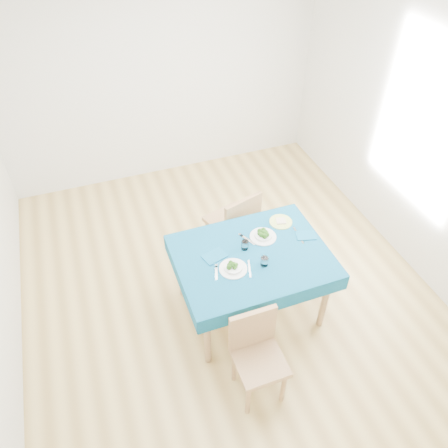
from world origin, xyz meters
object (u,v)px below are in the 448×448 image
object	(u,v)px
chair_near	(260,358)
bowl_near	(233,266)
table	(251,283)
side_plate	(281,222)
chair_far	(231,212)
bowl_far	(263,234)

from	to	relation	value
chair_near	bowl_near	world-z (taller)	chair_near
table	side_plate	size ratio (longest dim) A/B	6.19
chair_far	bowl_far	world-z (taller)	chair_far
chair_far	chair_near	bearing A→B (deg)	60.55
chair_near	bowl_near	size ratio (longest dim) A/B	4.02
table	bowl_far	size ratio (longest dim) A/B	5.50
table	side_plate	xyz separation A→B (m)	(0.42, 0.31, 0.38)
chair_far	bowl_far	distance (m)	0.70
chair_far	bowl_far	xyz separation A→B (m)	(0.06, -0.65, 0.24)
bowl_near	bowl_far	xyz separation A→B (m)	(0.40, 0.27, 0.00)
chair_near	bowl_far	size ratio (longest dim) A/B	3.95
chair_near	bowl_far	world-z (taller)	chair_near
table	bowl_near	bearing A→B (deg)	-155.86
chair_far	side_plate	xyz separation A→B (m)	(0.31, -0.52, 0.21)
bowl_far	side_plate	bearing A→B (deg)	28.18
chair_near	side_plate	size ratio (longest dim) A/B	4.45
chair_near	table	bearing A→B (deg)	72.20
bowl_far	chair_near	bearing A→B (deg)	-114.23
chair_near	bowl_far	xyz separation A→B (m)	(0.44, 0.98, 0.31)
chair_near	bowl_far	bearing A→B (deg)	65.95
table	bowl_far	xyz separation A→B (m)	(0.18, 0.18, 0.42)
table	chair_near	size ratio (longest dim) A/B	1.39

